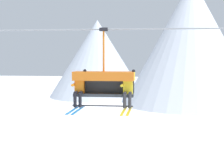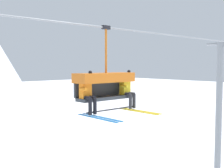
{
  "view_description": "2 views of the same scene",
  "coord_description": "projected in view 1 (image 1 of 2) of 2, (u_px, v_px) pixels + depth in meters",
  "views": [
    {
      "loc": [
        1.39,
        -12.37,
        7.15
      ],
      "look_at": [
        -0.09,
        -0.78,
        6.16
      ],
      "focal_mm": 55.0,
      "sensor_mm": 36.0,
      "label": 1
    },
    {
      "loc": [
        -6.25,
        -7.53,
        6.85
      ],
      "look_at": [
        -0.12,
        -0.8,
        6.21
      ],
      "focal_mm": 45.0,
      "sensor_mm": 36.0,
      "label": 2
    }
  ],
  "objects": [
    {
      "name": "mountain_peak_west",
      "position": [
        97.0,
        58.0,
        59.01
      ],
      "size": [
        16.5,
        16.5,
        13.12
      ],
      "color": "silver",
      "rests_on": "ground_plane"
    },
    {
      "name": "skier_yellow",
      "position": [
        128.0,
        89.0,
        11.51
      ],
      "size": [
        0.48,
        1.7,
        1.34
      ],
      "color": "yellow"
    },
    {
      "name": "mountain_peak_central",
      "position": [
        191.0,
        42.0,
        49.26
      ],
      "size": [
        19.41,
        19.41,
        17.91
      ],
      "color": "silver",
      "rests_on": "ground_plane"
    },
    {
      "name": "chairlift_chair",
      "position": [
        104.0,
        80.0,
        11.81
      ],
      "size": [
        2.1,
        0.74,
        2.64
      ],
      "color": "#33383D"
    },
    {
      "name": "lift_cable",
      "position": [
        148.0,
        29.0,
        11.4
      ],
      "size": [
        17.38,
        0.05,
        0.05
      ],
      "color": "gray"
    },
    {
      "name": "skier_orange",
      "position": [
        79.0,
        88.0,
        11.73
      ],
      "size": [
        0.48,
        1.7,
        1.34
      ],
      "color": "orange"
    }
  ]
}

